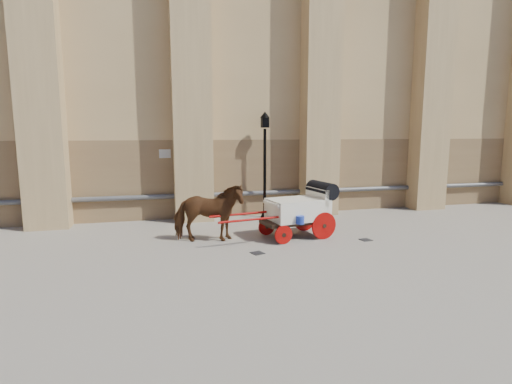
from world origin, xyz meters
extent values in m
plane|color=gray|center=(0.00, 0.00, 0.00)|extent=(90.00, 90.00, 0.00)
cube|color=tan|center=(2.00, 8.00, 9.00)|extent=(44.00, 8.00, 18.00)
cube|color=olive|center=(2.00, 4.15, 1.50)|extent=(44.00, 0.35, 3.00)
cylinder|color=#59595B|center=(2.00, 3.88, 0.90)|extent=(42.00, 0.18, 0.18)
cube|color=beige|center=(-2.00, 3.97, 2.50)|extent=(0.42, 0.04, 0.32)
cube|color=tan|center=(9.00, 3.60, 8.50)|extent=(1.40, 0.90, 17.00)
imported|color=brown|center=(-0.84, 0.49, 0.88)|extent=(2.21, 1.24, 1.77)
cube|color=black|center=(1.87, 0.37, 0.52)|extent=(2.20, 1.28, 0.11)
cube|color=white|center=(1.96, 0.39, 0.89)|extent=(1.96, 1.46, 0.66)
cube|color=white|center=(2.66, 0.51, 1.27)|extent=(0.34, 1.18, 0.52)
cube|color=white|center=(1.17, 0.25, 1.13)|extent=(0.50, 1.08, 0.09)
cylinder|color=black|center=(2.84, 0.54, 1.46)|extent=(0.72, 1.25, 0.53)
cylinder|color=#A00705|center=(2.66, -0.08, 0.42)|extent=(0.84, 0.20, 0.85)
cylinder|color=#A00705|center=(2.46, 1.07, 0.42)|extent=(0.84, 0.20, 0.85)
cylinder|color=#A00705|center=(1.27, -0.33, 0.28)|extent=(0.57, 0.15, 0.56)
cylinder|color=#A00705|center=(1.07, 0.82, 0.28)|extent=(0.57, 0.15, 0.56)
cylinder|color=#A00705|center=(0.41, -0.31, 0.80)|extent=(2.23, 0.45, 0.07)
cylinder|color=#A00705|center=(0.27, 0.52, 0.80)|extent=(2.23, 0.45, 0.07)
cylinder|color=#223DB4|center=(1.80, -0.31, 0.71)|extent=(0.24, 0.24, 0.24)
cylinder|color=black|center=(1.72, 3.48, 1.71)|extent=(0.11, 0.11, 3.42)
cone|color=black|center=(1.72, 3.48, 0.17)|extent=(0.34, 0.34, 0.34)
cube|color=black|center=(1.72, 3.48, 3.66)|extent=(0.27, 0.27, 0.40)
cone|color=black|center=(1.72, 3.48, 3.95)|extent=(0.38, 0.38, 0.23)
cube|color=black|center=(0.30, -1.02, 0.01)|extent=(0.41, 0.41, 0.01)
cube|color=black|center=(3.88, -0.51, 0.01)|extent=(0.36, 0.36, 0.01)
camera|label=1|loc=(-2.28, -11.29, 3.30)|focal=28.00mm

